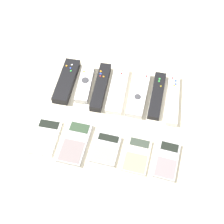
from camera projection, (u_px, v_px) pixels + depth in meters
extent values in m
plane|color=beige|center=(110.00, 122.00, 1.09)|extent=(3.00, 3.00, 0.00)
cube|color=black|center=(67.00, 81.00, 1.17)|extent=(0.06, 0.20, 0.03)
cylinder|color=silver|center=(72.00, 65.00, 1.20)|extent=(0.01, 0.01, 0.00)
cylinder|color=orange|center=(67.00, 66.00, 1.19)|extent=(0.01, 0.01, 0.00)
cylinder|color=blue|center=(70.00, 68.00, 1.19)|extent=(0.01, 0.01, 0.00)
cylinder|color=green|center=(71.00, 71.00, 1.18)|extent=(0.01, 0.01, 0.00)
cube|color=silver|center=(85.00, 83.00, 1.17)|extent=(0.06, 0.18, 0.02)
cylinder|color=#38383D|center=(85.00, 80.00, 1.16)|extent=(0.03, 0.03, 0.00)
cylinder|color=silver|center=(90.00, 74.00, 1.18)|extent=(0.01, 0.01, 0.00)
cylinder|color=yellow|center=(84.00, 72.00, 1.19)|extent=(0.01, 0.01, 0.00)
cube|color=black|center=(101.00, 87.00, 1.16)|extent=(0.05, 0.21, 0.03)
cylinder|color=red|center=(100.00, 76.00, 1.17)|extent=(0.01, 0.01, 0.00)
cylinder|color=orange|center=(101.00, 71.00, 1.18)|extent=(0.01, 0.01, 0.00)
cylinder|color=blue|center=(101.00, 74.00, 1.17)|extent=(0.01, 0.01, 0.00)
cylinder|color=orange|center=(104.00, 77.00, 1.16)|extent=(0.01, 0.01, 0.00)
cube|color=white|center=(119.00, 90.00, 1.15)|extent=(0.06, 0.21, 0.02)
cylinder|color=yellow|center=(121.00, 70.00, 1.19)|extent=(0.01, 0.01, 0.00)
cylinder|color=silver|center=(122.00, 79.00, 1.17)|extent=(0.01, 0.01, 0.00)
cylinder|color=red|center=(121.00, 73.00, 1.18)|extent=(0.01, 0.01, 0.00)
cube|color=silver|center=(139.00, 93.00, 1.14)|extent=(0.06, 0.21, 0.02)
cylinder|color=#38383D|center=(138.00, 97.00, 1.12)|extent=(0.02, 0.02, 0.00)
cylinder|color=red|center=(146.00, 76.00, 1.17)|extent=(0.01, 0.01, 0.00)
cylinder|color=silver|center=(143.00, 79.00, 1.16)|extent=(0.01, 0.01, 0.00)
cube|color=black|center=(157.00, 95.00, 1.14)|extent=(0.05, 0.21, 0.02)
cylinder|color=green|center=(160.00, 79.00, 1.17)|extent=(0.01, 0.01, 0.00)
cylinder|color=green|center=(159.00, 81.00, 1.16)|extent=(0.01, 0.01, 0.00)
cylinder|color=yellow|center=(161.00, 86.00, 1.15)|extent=(0.01, 0.01, 0.00)
cube|color=white|center=(173.00, 99.00, 1.13)|extent=(0.05, 0.22, 0.02)
cylinder|color=#99999E|center=(173.00, 98.00, 1.12)|extent=(0.03, 0.03, 0.00)
cylinder|color=blue|center=(176.00, 81.00, 1.16)|extent=(0.01, 0.01, 0.00)
cylinder|color=red|center=(172.00, 78.00, 1.17)|extent=(0.01, 0.01, 0.00)
cylinder|color=blue|center=(176.00, 84.00, 1.15)|extent=(0.01, 0.01, 0.00)
cylinder|color=orange|center=(174.00, 85.00, 1.15)|extent=(0.01, 0.01, 0.00)
cube|color=silver|center=(45.00, 137.00, 1.05)|extent=(0.09, 0.14, 0.01)
cube|color=black|center=(49.00, 124.00, 1.07)|extent=(0.07, 0.03, 0.00)
cube|color=#A27DA8|center=(42.00, 144.00, 1.03)|extent=(0.08, 0.07, 0.00)
cube|color=#B2B2B7|center=(75.00, 142.00, 1.03)|extent=(0.09, 0.16, 0.02)
cube|color=#2D422D|center=(79.00, 128.00, 1.05)|extent=(0.07, 0.04, 0.00)
cube|color=slate|center=(71.00, 151.00, 1.01)|extent=(0.07, 0.08, 0.00)
cube|color=#B2B2B7|center=(106.00, 149.00, 1.02)|extent=(0.09, 0.11, 0.01)
cube|color=black|center=(108.00, 138.00, 1.04)|extent=(0.07, 0.03, 0.00)
cube|color=gray|center=(104.00, 155.00, 1.00)|extent=(0.08, 0.06, 0.00)
cube|color=beige|center=(137.00, 155.00, 1.01)|extent=(0.09, 0.13, 0.01)
cube|color=#333D33|center=(140.00, 143.00, 1.03)|extent=(0.07, 0.03, 0.00)
cube|color=gray|center=(135.00, 163.00, 0.99)|extent=(0.07, 0.07, 0.00)
cube|color=#B2B2B7|center=(167.00, 160.00, 1.00)|extent=(0.08, 0.14, 0.01)
cube|color=black|center=(170.00, 147.00, 1.02)|extent=(0.06, 0.03, 0.00)
cube|color=gray|center=(165.00, 168.00, 0.98)|extent=(0.07, 0.07, 0.00)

